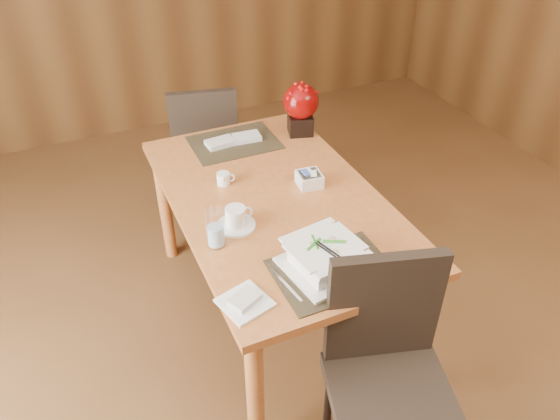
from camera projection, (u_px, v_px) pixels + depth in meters
name	position (u px, v px, depth m)	size (l,w,h in m)	color
ground	(329.00, 400.00, 2.49)	(6.00, 6.00, 0.00)	brown
dining_table	(276.00, 214.00, 2.55)	(0.90, 1.50, 0.75)	#BD6C34
placemat_near	(333.00, 271.00, 2.09)	(0.45, 0.33, 0.01)	black
placemat_far	(234.00, 142.00, 2.90)	(0.45, 0.33, 0.01)	black
soup_setting	(325.00, 258.00, 2.07)	(0.33, 0.33, 0.12)	white
coffee_cup	(236.00, 219.00, 2.29)	(0.17, 0.17, 0.09)	white
water_glass	(215.00, 228.00, 2.17)	(0.08, 0.08, 0.17)	silver
creamer_jug	(223.00, 179.00, 2.56)	(0.08, 0.08, 0.06)	white
sugar_caddy	(309.00, 179.00, 2.55)	(0.11, 0.11, 0.07)	white
berry_decor	(301.00, 106.00, 2.90)	(0.19, 0.19, 0.28)	black
napkins_far	(235.00, 140.00, 2.89)	(0.29, 0.10, 0.03)	silver
bread_plate	(245.00, 302.00, 1.95)	(0.16, 0.16, 0.01)	white
near_chair	(388.00, 363.00, 2.00)	(0.55, 0.55, 0.96)	black
far_chair	(205.00, 143.00, 3.39)	(0.50, 0.50, 0.90)	black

